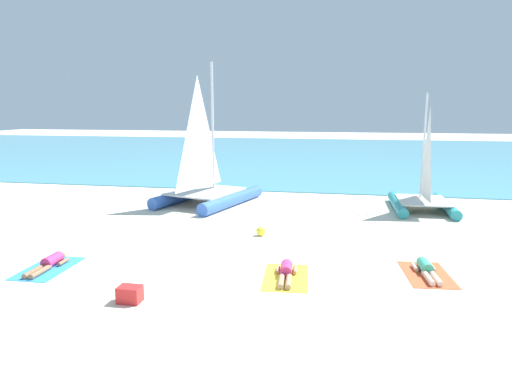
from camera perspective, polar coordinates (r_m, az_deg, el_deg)
name	(u,v)px	position (r m, az deg, el deg)	size (l,w,h in m)	color
ground_plane	(275,199)	(20.94, 2.44, -0.91)	(120.00, 120.00, 0.00)	beige
ocean_water	(310,153)	(42.39, 6.82, 4.89)	(120.00, 40.00, 0.05)	#4C9EB7
sailboat_blue	(206,183)	(19.89, -6.30, 1.10)	(4.19, 5.35, 6.13)	blue
sailboat_teal	(423,194)	(19.70, 20.33, -0.19)	(2.38, 3.69, 4.77)	teal
towel_left	(48,268)	(13.24, -24.79, -8.74)	(1.10, 1.90, 0.01)	#338CD8
sunbather_left	(49,263)	(13.26, -24.67, -8.14)	(0.55, 1.56, 0.30)	#D83372
towel_middle	(286,277)	(11.48, 3.79, -10.70)	(1.10, 1.90, 0.01)	yellow
sunbather_middle	(286,271)	(11.49, 3.81, -10.00)	(0.57, 1.57, 0.30)	#D83372
towel_right	(427,274)	(12.41, 20.79, -9.72)	(1.10, 1.90, 0.01)	#EA5933
sunbather_right	(426,269)	(12.43, 20.75, -9.07)	(0.58, 1.57, 0.30)	#3FB28C
beach_ball	(261,231)	(14.96, 0.60, -4.98)	(0.31, 0.31, 0.31)	yellow
cooler_box	(130,294)	(10.41, -15.67, -12.35)	(0.50, 0.36, 0.36)	red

